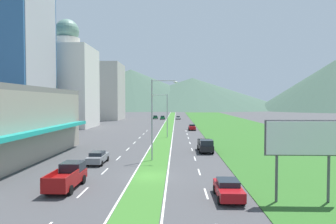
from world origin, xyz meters
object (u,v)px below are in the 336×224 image
object	(u,v)px
office_tower	(7,9)
car_2	(98,157)
car_4	(178,118)
street_lamp_near	(155,114)
car_3	(228,189)
street_lamp_mid	(165,112)
car_5	(163,117)
billboard_roadside	(303,141)
car_0	(192,127)
pickup_truck_1	(68,177)
pickup_truck_0	(206,146)
car_1	(155,117)

from	to	relation	value
office_tower	car_2	size ratio (longest dim) A/B	12.56
office_tower	car_4	size ratio (longest dim) A/B	12.74
street_lamp_near	car_2	distance (m)	8.76
car_4	street_lamp_near	bearing A→B (deg)	-2.21
car_3	street_lamp_mid	bearing A→B (deg)	-170.52
office_tower	car_5	world-z (taller)	office_tower
billboard_roadside	car_0	bearing A→B (deg)	95.37
street_lamp_near	pickup_truck_1	bearing A→B (deg)	-119.55
pickup_truck_0	street_lamp_near	bearing A→B (deg)	-47.11
pickup_truck_1	car_1	bearing A→B (deg)	-0.03
street_lamp_near	car_2	size ratio (longest dim) A/B	2.26
street_lamp_mid	car_1	world-z (taller)	street_lamp_mid
car_2	pickup_truck_1	xyz separation A→B (m)	(0.09, -9.99, 0.22)
car_0	car_5	distance (m)	48.63
street_lamp_mid	car_5	xyz separation A→B (m)	(-3.71, 64.27, -4.50)
car_0	car_4	xyz separation A→B (m)	(-3.47, 48.20, -0.06)
car_3	car_5	world-z (taller)	car_5
billboard_roadside	car_3	bearing A→B (deg)	171.13
street_lamp_mid	car_3	size ratio (longest dim) A/B	2.16
office_tower	car_5	xyz separation A→B (m)	(33.17, 58.37, -28.20)
pickup_truck_1	car_0	bearing A→B (deg)	-14.52
pickup_truck_0	pickup_truck_1	xyz separation A→B (m)	(-13.84, -18.47, 0.00)
office_tower	car_1	xyz separation A→B (m)	(29.79, 61.54, -28.23)
pickup_truck_1	office_tower	bearing A→B (deg)	35.44
office_tower	pickup_truck_0	world-z (taller)	office_tower
car_2	car_4	xyz separation A→B (m)	(10.25, 90.82, -0.04)
car_1	car_4	world-z (taller)	car_1
car_3	pickup_truck_1	xyz separation A→B (m)	(-13.54, 2.41, 0.23)
car_1	car_3	distance (m)	106.61
car_2	car_3	size ratio (longest dim) A/B	1.08
street_lamp_near	car_5	world-z (taller)	street_lamp_near
car_3	car_4	size ratio (longest dim) A/B	0.93
billboard_roadside	pickup_truck_1	xyz separation A→B (m)	(-18.88, 3.25, -3.63)
car_2	pickup_truck_0	xyz separation A→B (m)	(13.93, 8.48, 0.22)
car_0	car_3	size ratio (longest dim) A/B	1.09
car_5	pickup_truck_1	world-z (taller)	pickup_truck_1
street_lamp_near	car_4	world-z (taller)	street_lamp_near
car_4	car_5	bearing A→B (deg)	-84.45
car_0	car_3	bearing A→B (deg)	-0.09
street_lamp_near	car_3	size ratio (longest dim) A/B	2.45
billboard_roadside	car_2	xyz separation A→B (m)	(-18.97, 13.24, -3.84)
car_0	street_lamp_near	bearing A→B (deg)	-9.61
car_1	car_2	distance (m)	93.35
car_2	car_1	bearing A→B (deg)	-0.08
billboard_roadside	car_4	distance (m)	104.50
car_2	car_4	world-z (taller)	car_2
street_lamp_near	street_lamp_mid	distance (m)	24.04
car_2	pickup_truck_0	world-z (taller)	pickup_truck_0
pickup_truck_0	car_1	bearing A→B (deg)	-170.77
office_tower	car_3	world-z (taller)	office_tower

